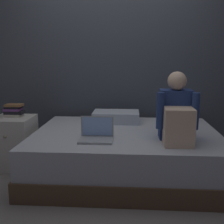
# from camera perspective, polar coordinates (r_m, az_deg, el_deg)

# --- Properties ---
(ground_plane) EXTENTS (8.00, 8.00, 0.00)m
(ground_plane) POSITION_cam_1_polar(r_m,az_deg,el_deg) (2.92, -1.34, -14.57)
(ground_plane) COLOR gray
(wall_back) EXTENTS (5.60, 0.10, 2.70)m
(wall_back) POSITION_cam_1_polar(r_m,az_deg,el_deg) (3.83, 0.26, 12.34)
(wall_back) COLOR #424751
(wall_back) RESTS_ON ground_plane
(bed) EXTENTS (2.00, 1.50, 0.48)m
(bed) POSITION_cam_1_polar(r_m,az_deg,el_deg) (3.10, 2.88, -8.30)
(bed) COLOR brown
(bed) RESTS_ON ground_plane
(nightstand) EXTENTS (0.44, 0.46, 0.59)m
(nightstand) POSITION_cam_1_polar(r_m,az_deg,el_deg) (3.46, -19.28, -5.83)
(nightstand) COLOR beige
(nightstand) RESTS_ON ground_plane
(person_sitting) EXTENTS (0.39, 0.44, 0.66)m
(person_sitting) POSITION_cam_1_polar(r_m,az_deg,el_deg) (2.70, 13.00, -0.62)
(person_sitting) COLOR navy
(person_sitting) RESTS_ON bed
(laptop) EXTENTS (0.32, 0.23, 0.22)m
(laptop) POSITION_cam_1_polar(r_m,az_deg,el_deg) (2.71, -3.18, -4.58)
(laptop) COLOR #9EA0A5
(laptop) RESTS_ON bed
(pillow) EXTENTS (0.56, 0.36, 0.13)m
(pillow) POSITION_cam_1_polar(r_m,az_deg,el_deg) (3.45, 0.83, -0.96)
(pillow) COLOR silver
(pillow) RESTS_ON bed
(book_stack) EXTENTS (0.21, 0.17, 0.14)m
(book_stack) POSITION_cam_1_polar(r_m,az_deg,el_deg) (3.42, -19.34, 0.31)
(book_stack) COLOR beige
(book_stack) RESTS_ON nightstand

